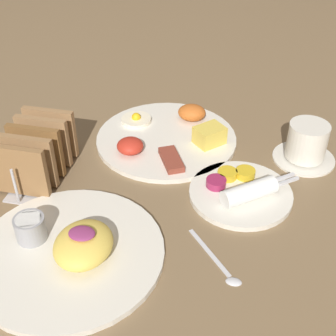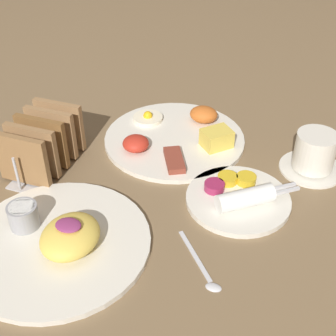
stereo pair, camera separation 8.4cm
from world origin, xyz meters
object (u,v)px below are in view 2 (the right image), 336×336
(plate_breakfast, at_px, (177,137))
(toast_rack, at_px, (43,143))
(coffee_cup, at_px, (314,154))
(plate_condiments, at_px, (239,197))
(plate_foreground, at_px, (58,239))

(plate_breakfast, bearing_deg, toast_rack, -142.26)
(coffee_cup, bearing_deg, plate_condiments, -128.11)
(toast_rack, bearing_deg, plate_breakfast, 37.74)
(plate_condiments, xyz_separation_m, coffee_cup, (0.11, 0.14, 0.03))
(plate_foreground, distance_m, coffee_cup, 0.48)
(plate_foreground, relative_size, toast_rack, 1.62)
(plate_breakfast, distance_m, coffee_cup, 0.27)
(toast_rack, relative_size, coffee_cup, 1.50)
(plate_condiments, height_order, plate_foreground, plate_foreground)
(toast_rack, bearing_deg, plate_condiments, 2.68)
(plate_breakfast, bearing_deg, coffee_cup, -1.31)
(plate_breakfast, xyz_separation_m, toast_rack, (-0.21, -0.16, 0.04))
(plate_foreground, bearing_deg, plate_breakfast, 77.31)
(plate_breakfast, relative_size, toast_rack, 1.60)
(plate_breakfast, distance_m, plate_foreground, 0.35)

